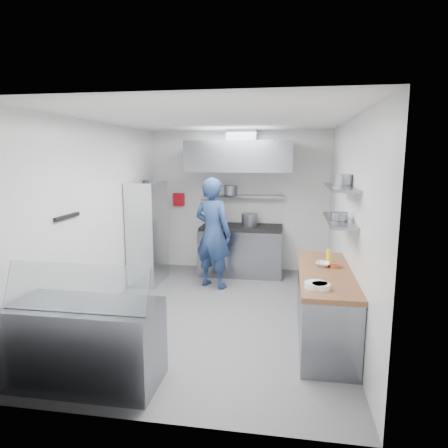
% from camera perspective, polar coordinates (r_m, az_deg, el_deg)
% --- Properties ---
extents(floor, '(5.00, 5.00, 0.00)m').
position_cam_1_polar(floor, '(6.07, -0.94, -12.68)').
color(floor, '#4F4F52').
rests_on(floor, ground).
extents(ceiling, '(5.00, 5.00, 0.00)m').
position_cam_1_polar(ceiling, '(5.63, -1.02, 14.69)').
color(ceiling, silver).
rests_on(ceiling, wall_back).
extents(wall_back, '(3.60, 2.80, 0.02)m').
position_cam_1_polar(wall_back, '(8.13, 2.17, 3.29)').
color(wall_back, white).
rests_on(wall_back, floor).
extents(wall_front, '(3.60, 2.80, 0.02)m').
position_cam_1_polar(wall_front, '(3.31, -8.78, -6.44)').
color(wall_front, white).
rests_on(wall_front, floor).
extents(wall_left, '(2.80, 5.00, 0.02)m').
position_cam_1_polar(wall_left, '(6.26, -17.42, 0.89)').
color(wall_left, white).
rests_on(wall_left, floor).
extents(wall_right, '(2.80, 5.00, 0.02)m').
position_cam_1_polar(wall_right, '(5.65, 17.29, -0.02)').
color(wall_right, white).
rests_on(wall_right, floor).
extents(gas_range, '(1.60, 0.80, 0.90)m').
position_cam_1_polar(gas_range, '(7.90, 2.49, -3.92)').
color(gas_range, gray).
rests_on(gas_range, floor).
extents(cooktop, '(1.57, 0.78, 0.06)m').
position_cam_1_polar(cooktop, '(7.80, 2.51, -0.49)').
color(cooktop, black).
rests_on(cooktop, gas_range).
extents(stock_pot_left, '(0.28, 0.28, 0.20)m').
position_cam_1_polar(stock_pot_left, '(7.93, -1.09, 0.64)').
color(stock_pot_left, slate).
rests_on(stock_pot_left, cooktop).
extents(stock_pot_mid, '(0.32, 0.32, 0.24)m').
position_cam_1_polar(stock_pot_mid, '(7.80, 3.67, 0.63)').
color(stock_pot_mid, slate).
rests_on(stock_pot_mid, cooktop).
extents(over_range_shelf, '(1.60, 0.30, 0.04)m').
position_cam_1_polar(over_range_shelf, '(7.95, 2.75, 4.00)').
color(over_range_shelf, gray).
rests_on(over_range_shelf, wall_back).
extents(shelf_pot_a, '(0.27, 0.27, 0.18)m').
position_cam_1_polar(shelf_pot_a, '(8.11, 0.94, 4.90)').
color(shelf_pot_a, slate).
rests_on(shelf_pot_a, over_range_shelf).
extents(extractor_hood, '(1.90, 1.15, 0.55)m').
position_cam_1_polar(extractor_hood, '(7.50, 2.43, 9.63)').
color(extractor_hood, gray).
rests_on(extractor_hood, wall_back).
extents(hood_duct, '(0.55, 0.55, 0.24)m').
position_cam_1_polar(hood_duct, '(7.73, 2.66, 12.45)').
color(hood_duct, slate).
rests_on(hood_duct, extractor_hood).
extents(red_firebox, '(0.22, 0.10, 0.26)m').
position_cam_1_polar(red_firebox, '(8.32, -6.47, 3.52)').
color(red_firebox, '#B50E1A').
rests_on(red_firebox, wall_back).
extents(chef, '(0.84, 0.71, 1.95)m').
position_cam_1_polar(chef, '(6.99, -1.59, -1.30)').
color(chef, navy).
rests_on(chef, floor).
extents(wire_rack, '(0.50, 0.90, 1.85)m').
position_cam_1_polar(wire_rack, '(7.42, -10.82, -1.22)').
color(wire_rack, silver).
rests_on(wire_rack, floor).
extents(rack_bin_a, '(0.16, 0.20, 0.18)m').
position_cam_1_polar(rack_bin_a, '(7.19, -11.57, -2.62)').
color(rack_bin_a, white).
rests_on(rack_bin_a, wire_rack).
extents(rack_bin_b, '(0.13, 0.16, 0.15)m').
position_cam_1_polar(rack_bin_b, '(7.35, -10.95, 1.64)').
color(rack_bin_b, yellow).
rests_on(rack_bin_b, wire_rack).
extents(rack_jar, '(0.12, 0.12, 0.18)m').
position_cam_1_polar(rack_jar, '(7.14, -11.12, 5.43)').
color(rack_jar, black).
rests_on(rack_jar, wire_rack).
extents(knife_strip, '(0.04, 0.55, 0.05)m').
position_cam_1_polar(knife_strip, '(5.44, -21.50, 0.98)').
color(knife_strip, black).
rests_on(knife_strip, wall_left).
extents(prep_counter_base, '(0.62, 2.00, 0.84)m').
position_cam_1_polar(prep_counter_base, '(5.29, 14.13, -11.55)').
color(prep_counter_base, gray).
rests_on(prep_counter_base, floor).
extents(prep_counter_top, '(0.65, 2.04, 0.06)m').
position_cam_1_polar(prep_counter_top, '(5.15, 14.34, -6.87)').
color(prep_counter_top, brown).
rests_on(prep_counter_top, prep_counter_base).
extents(plate_stack_a, '(0.25, 0.25, 0.06)m').
position_cam_1_polar(plate_stack_a, '(4.49, 13.00, -8.50)').
color(plate_stack_a, white).
rests_on(plate_stack_a, prep_counter_top).
extents(plate_stack_b, '(0.20, 0.20, 0.06)m').
position_cam_1_polar(plate_stack_b, '(4.46, 13.70, -8.64)').
color(plate_stack_b, white).
rests_on(plate_stack_b, prep_counter_top).
extents(copper_pan, '(0.15, 0.15, 0.06)m').
position_cam_1_polar(copper_pan, '(5.34, 15.54, -5.67)').
color(copper_pan, '#CC6D39').
rests_on(copper_pan, prep_counter_top).
extents(squeeze_bottle, '(0.06, 0.06, 0.18)m').
position_cam_1_polar(squeeze_bottle, '(5.51, 14.71, -4.50)').
color(squeeze_bottle, yellow).
rests_on(squeeze_bottle, prep_counter_top).
extents(mixing_bowl, '(0.26, 0.26, 0.05)m').
position_cam_1_polar(mixing_bowl, '(5.36, 14.01, -5.59)').
color(mixing_bowl, white).
rests_on(mixing_bowl, prep_counter_top).
extents(wall_shelf_lower, '(0.30, 1.30, 0.04)m').
position_cam_1_polar(wall_shelf_lower, '(5.32, 16.07, 0.54)').
color(wall_shelf_lower, gray).
rests_on(wall_shelf_lower, wall_right).
extents(wall_shelf_upper, '(0.30, 1.30, 0.04)m').
position_cam_1_polar(wall_shelf_upper, '(5.27, 16.29, 5.06)').
color(wall_shelf_upper, gray).
rests_on(wall_shelf_upper, wall_right).
extents(shelf_pot_c, '(0.21, 0.21, 0.10)m').
position_cam_1_polar(shelf_pot_c, '(5.17, 16.14, 1.08)').
color(shelf_pot_c, slate).
rests_on(shelf_pot_c, wall_shelf_lower).
extents(shelf_pot_d, '(0.25, 0.25, 0.14)m').
position_cam_1_polar(shelf_pot_d, '(5.41, 16.67, 6.11)').
color(shelf_pot_d, slate).
rests_on(shelf_pot_d, wall_shelf_upper).
extents(display_case, '(1.50, 0.70, 0.85)m').
position_cam_1_polar(display_case, '(4.47, -19.12, -15.85)').
color(display_case, gray).
rests_on(display_case, floor).
extents(display_glass, '(1.47, 0.19, 0.42)m').
position_cam_1_polar(display_glass, '(4.14, -20.41, -8.41)').
color(display_glass, silver).
rests_on(display_glass, display_case).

